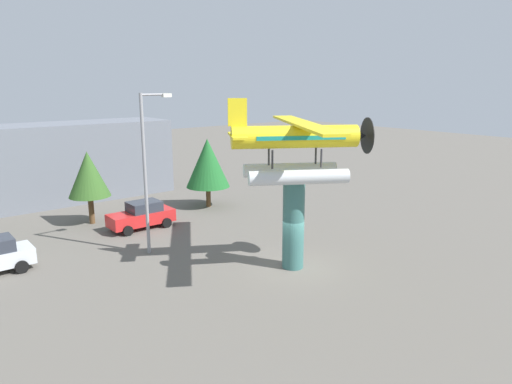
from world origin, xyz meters
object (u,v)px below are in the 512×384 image
car_mid_red (142,215)px  storefront_building (70,162)px  floatplane_monument (298,147)px  display_pedestal (293,224)px  tree_center_back (208,163)px  tree_east (88,174)px  streetlight_primary (147,164)px

car_mid_red → storefront_building: size_ratio=0.26×
car_mid_red → floatplane_monument: bearing=106.0°
display_pedestal → floatplane_monument: 3.96m
display_pedestal → tree_center_back: size_ratio=0.87×
tree_center_back → display_pedestal: bearing=-104.5°
floatplane_monument → tree_east: bearing=141.6°
tree_center_back → floatplane_monument: bearing=-103.9°
streetlight_primary → storefront_building: (0.70, 15.40, -1.94)m
floatplane_monument → streetlight_primary: (-4.73, 6.66, -1.22)m
floatplane_monument → car_mid_red: size_ratio=2.26×
display_pedestal → floatplane_monument: floatplane_monument is taller
storefront_building → tree_east: storefront_building is taller
tree_center_back → tree_east: bearing=171.4°
streetlight_primary → tree_center_back: streetlight_primary is taller
streetlight_primary → tree_east: 7.76m
streetlight_primary → storefront_building: streetlight_primary is taller
storefront_building → car_mid_red: bearing=-85.5°
car_mid_red → tree_center_back: bearing=-164.0°
display_pedestal → floatplane_monument: size_ratio=0.48×
car_mid_red → streetlight_primary: 6.27m
tree_center_back → storefront_building: bearing=128.4°
floatplane_monument → streetlight_primary: size_ratio=1.08×
car_mid_red → tree_center_back: size_ratio=0.80×
display_pedestal → car_mid_red: display_pedestal is taller
display_pedestal → tree_east: size_ratio=0.93×
car_mid_red → streetlight_primary: streetlight_primary is taller
display_pedestal → storefront_building: bearing=100.1°
streetlight_primary → tree_east: size_ratio=1.79×
display_pedestal → tree_center_back: 13.33m
storefront_building → tree_center_back: bearing=-51.6°
streetlight_primary → storefront_building: size_ratio=0.55×
tree_east → tree_center_back: (8.56, -1.29, 0.02)m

